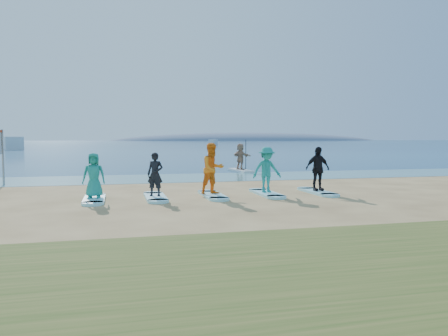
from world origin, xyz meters
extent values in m
plane|color=tan|center=(0.00, 0.00, 0.00)|extent=(600.00, 600.00, 0.00)
plane|color=teal|center=(0.00, 10.50, 0.01)|extent=(600.00, 600.00, 0.00)
plane|color=navy|center=(0.00, 160.00, 0.01)|extent=(600.00, 600.00, 0.00)
ellipsoid|color=slate|center=(95.00, 300.00, 0.00)|extent=(220.00, 56.00, 18.00)
cylinder|color=gray|center=(-8.53, 8.97, 1.25)|extent=(0.09, 0.09, 2.50)
cube|color=silver|center=(4.06, 14.09, 0.06)|extent=(0.94, 3.05, 0.12)
imported|color=tan|center=(4.06, 14.09, 0.94)|extent=(1.09, 1.59, 1.65)
cube|color=silver|center=(-21.26, 72.06, 0.00)|extent=(4.81, 8.67, 2.27)
cube|color=silver|center=(24.52, 114.37, 0.00)|extent=(3.92, 6.12, 1.59)
cube|color=#A4F3FF|center=(-4.34, 2.96, 0.04)|extent=(0.70, 2.20, 0.09)
imported|color=teal|center=(-4.34, 2.96, 0.86)|extent=(0.80, 0.56, 1.53)
cube|color=#A4F3FF|center=(-2.27, 2.96, 0.04)|extent=(0.70, 2.20, 0.09)
imported|color=black|center=(-2.27, 2.96, 0.86)|extent=(0.66, 0.55, 1.53)
cube|color=#A4F3FF|center=(-0.20, 2.96, 0.04)|extent=(0.70, 2.20, 0.09)
imported|color=orange|center=(-0.20, 2.96, 1.02)|extent=(1.08, 0.96, 1.86)
cube|color=#A4F3FF|center=(1.87, 2.96, 0.04)|extent=(0.70, 2.20, 0.09)
imported|color=teal|center=(1.87, 2.96, 0.94)|extent=(1.13, 0.68, 1.70)
cube|color=#A4F3FF|center=(3.94, 2.96, 0.04)|extent=(0.70, 2.20, 0.09)
imported|color=black|center=(3.94, 2.96, 0.94)|extent=(1.02, 0.47, 1.70)
camera|label=1|loc=(-3.59, -12.42, 2.14)|focal=35.00mm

